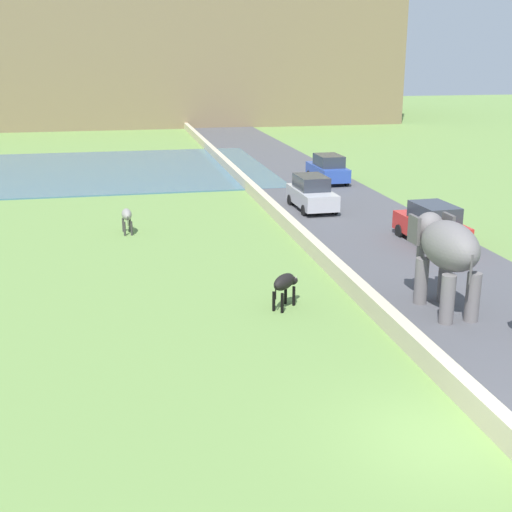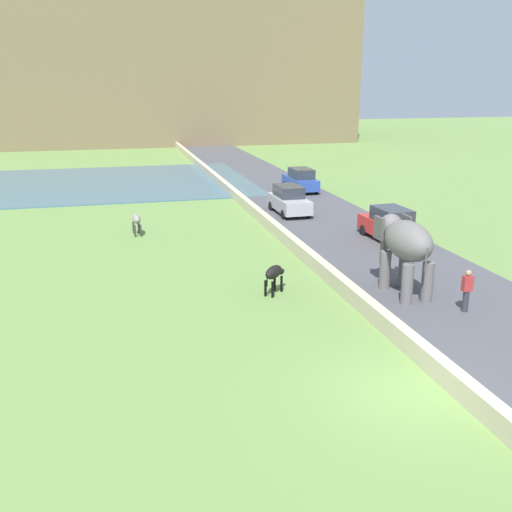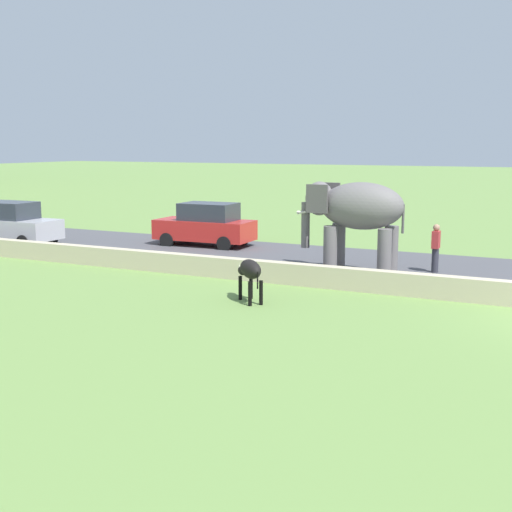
% 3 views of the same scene
% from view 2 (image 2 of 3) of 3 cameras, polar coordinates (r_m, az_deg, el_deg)
% --- Properties ---
extents(ground_plane, '(220.00, 220.00, 0.00)m').
position_cam_2_polar(ground_plane, '(16.45, 14.96, -13.01)').
color(ground_plane, '#6B8E47').
extents(road_surface, '(7.00, 120.00, 0.06)m').
position_cam_2_polar(road_surface, '(35.52, 6.56, 3.69)').
color(road_surface, '#4C4C51').
rests_on(road_surface, ground).
extents(barrier_wall, '(0.40, 110.00, 0.64)m').
position_cam_2_polar(barrier_wall, '(32.43, 1.52, 3.06)').
color(barrier_wall, beige).
rests_on(barrier_wall, ground).
extents(lake, '(36.00, 18.00, 0.08)m').
position_cam_2_polar(lake, '(50.02, -21.81, 6.42)').
color(lake, '#426B84').
rests_on(lake, ground).
extents(hill_distant, '(64.00, 28.00, 20.97)m').
position_cam_2_polar(hill_distant, '(88.56, -14.07, 17.92)').
color(hill_distant, '#7F6B4C').
rests_on(hill_distant, ground).
extents(elephant, '(1.45, 3.47, 2.99)m').
position_cam_2_polar(elephant, '(22.94, 14.46, 1.13)').
color(elephant, slate).
rests_on(elephant, ground).
extents(person_beside_elephant, '(0.36, 0.22, 1.63)m').
position_cam_2_polar(person_beside_elephant, '(22.06, 20.05, -3.18)').
color(person_beside_elephant, '#33333D').
rests_on(person_beside_elephant, ground).
extents(car_silver, '(1.86, 4.03, 1.80)m').
position_cam_2_polar(car_silver, '(36.48, 3.28, 5.51)').
color(car_silver, '#B7B7BC').
rests_on(car_silver, ground).
extents(car_red, '(1.92, 4.06, 1.80)m').
position_cam_2_polar(car_red, '(30.93, 13.05, 3.04)').
color(car_red, red).
rests_on(car_red, ground).
extents(car_blue, '(1.83, 4.02, 1.80)m').
position_cam_2_polar(car_blue, '(44.13, 4.41, 7.46)').
color(car_blue, '#2D4CA8').
rests_on(car_blue, ground).
extents(cow_black, '(1.20, 1.24, 1.15)m').
position_cam_2_polar(cow_black, '(22.64, 1.81, -1.71)').
color(cow_black, black).
rests_on(cow_black, ground).
extents(cow_grey, '(0.50, 1.40, 1.15)m').
position_cam_2_polar(cow_grey, '(32.09, -11.71, 3.51)').
color(cow_grey, gray).
rests_on(cow_grey, ground).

